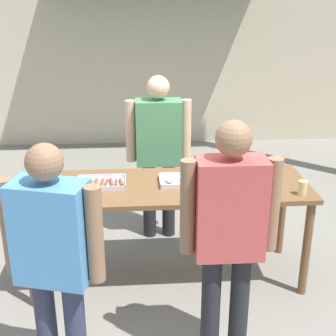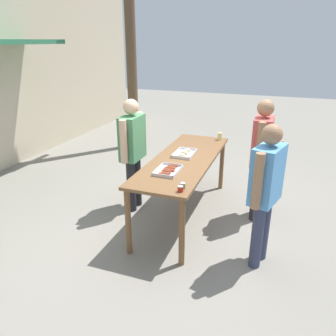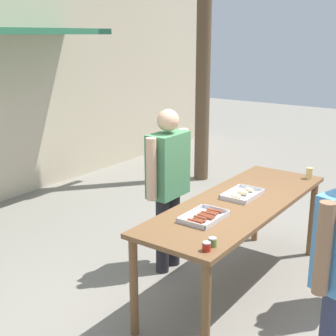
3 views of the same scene
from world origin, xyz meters
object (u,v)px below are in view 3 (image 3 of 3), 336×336
Objects in this scene: food_tray_sausages at (204,217)px; condiment_jar_mustard at (207,247)px; condiment_jar_ketchup at (212,242)px; food_tray_buns at (242,194)px; person_server_behind_table at (168,177)px; beer_cup at (309,173)px.

condiment_jar_mustard reaches higher than food_tray_sausages.
condiment_jar_ketchup is (0.09, 0.00, 0.00)m from condiment_jar_mustard.
food_tray_buns is at bearing 0.04° from food_tray_sausages.
person_server_behind_table reaches higher than food_tray_sausages.
food_tray_buns is at bearing 16.29° from condiment_jar_ketchup.
person_server_behind_table is (-1.09, 1.06, 0.04)m from beer_cup.
beer_cup is at bearing -44.16° from person_server_behind_table.
person_server_behind_table is (0.93, 1.06, 0.06)m from condiment_jar_ketchup.
condiment_jar_mustard is 2.10m from beer_cup.
condiment_jar_ketchup is 0.56× the size of beer_cup.
condiment_jar_mustard is at bearing -133.74° from person_server_behind_table.
food_tray_sausages is 0.24× the size of person_server_behind_table.
person_server_behind_table is at bearing 135.81° from beer_cup.
person_server_behind_table is at bearing 48.73° from condiment_jar_ketchup.
beer_cup is at bearing 0.12° from condiment_jar_mustard.
condiment_jar_mustard is 1.47m from person_server_behind_table.
food_tray_sausages is 1.64m from beer_cup.
person_server_behind_table reaches higher than beer_cup.
beer_cup is 0.07× the size of person_server_behind_table.
beer_cup reaches higher than condiment_jar_mustard.
condiment_jar_ketchup is 1.41m from person_server_behind_table.
beer_cup reaches higher than food_tray_buns.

